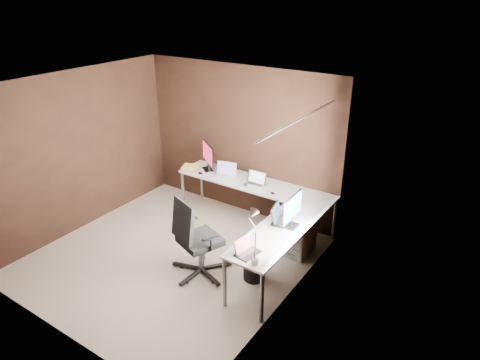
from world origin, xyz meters
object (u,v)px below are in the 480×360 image
Objects in this scene: desk_lamp at (253,229)px; wastebasket at (254,268)px; book_stack at (190,168)px; monitor_left at (208,155)px; office_chair at (198,252)px; laptop_black_big at (280,218)px; laptop_white at (225,173)px; drawer_pedestal at (297,233)px; monitor_right at (292,209)px; laptop_black_small at (246,250)px; laptop_silver at (255,182)px.

wastebasket is at bearing 107.03° from desk_lamp.
desk_lamp is at bearing -35.68° from book_stack.
monitor_left is 2.01m from office_chair.
laptop_black_big is at bearing 87.05° from desk_lamp.
drawer_pedestal is at bearing -26.14° from laptop_white.
drawer_pedestal is 1.77× the size of wastebasket.
desk_lamp is at bearing -5.67° from monitor_left.
desk_lamp is 1.30m from office_chair.
desk_lamp is 1.14m from wastebasket.
monitor_right is at bearing -73.87° from drawer_pedestal.
office_chair reaches higher than book_stack.
laptop_black_big is 1.24× the size of laptop_black_small.
desk_lamp reaches higher than drawer_pedestal.
desk_lamp reaches higher than laptop_silver.
drawer_pedestal is at bearing 24.90° from monitor_left.
monitor_right is 1.65× the size of laptop_silver.
office_chair is 3.40× the size of wastebasket.
laptop_black_big is 1.19m from office_chair.
laptop_white is (-1.49, 0.31, 0.48)m from drawer_pedestal.
laptop_black_small is 0.39m from desk_lamp.
book_stack is at bearing 174.83° from drawer_pedestal.
laptop_white reaches higher than drawer_pedestal.
monitor_right reaches higher than laptop_white.
desk_lamp is at bearing -60.30° from wastebasket.
laptop_silver is (-1.05, 0.82, -0.20)m from monitor_right.
desk_lamp is (2.27, -1.63, 0.37)m from book_stack.
laptop_white is 1.19× the size of laptop_silver.
office_chair is (-1.00, 0.22, -0.80)m from desk_lamp.
laptop_black_big is (-0.18, 0.03, -0.20)m from monitor_right.
laptop_black_big reaches higher than wastebasket.
laptop_black_big is 0.34× the size of office_chair.
office_chair is (-0.87, -1.22, 0.04)m from drawer_pedestal.
laptop_black_small is at bearing -6.63° from monitor_left.
monitor_left is 0.71× the size of desk_lamp.
drawer_pedestal is 1.84× the size of laptop_silver.
laptop_white is 1.66m from laptop_black_big.
desk_lamp reaches higher than laptop_black_big.
laptop_black_small is (1.48, -1.68, -0.01)m from laptop_white.
laptop_white is at bearing 176.49° from laptop_silver.
drawer_pedestal is 1.89× the size of laptop_black_small.
monitor_left is 1.36× the size of wastebasket.
drawer_pedestal is 1.30× the size of monitor_left.
laptop_black_small is 0.98m from office_chair.
laptop_black_big is (-0.03, -0.49, 0.48)m from drawer_pedestal.
book_stack is 0.48× the size of desk_lamp.
wastebasket is (1.31, -1.21, -0.61)m from laptop_white.
laptop_white is 0.60× the size of desk_lamp.
laptop_black_small is 0.94× the size of wastebasket.
desk_lamp reaches higher than laptop_black_small.
office_chair is at bearing -48.09° from book_stack.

